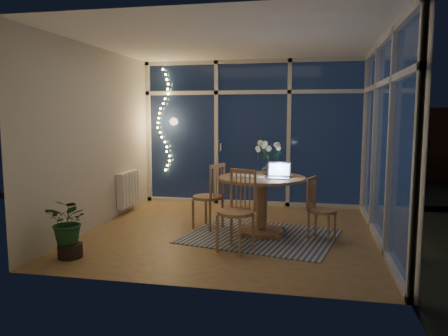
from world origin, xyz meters
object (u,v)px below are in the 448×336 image
at_px(dining_table, 262,206).
at_px(potted_plant, 69,225).
at_px(flower_vase, 268,167).
at_px(chair_front, 235,211).
at_px(laptop, 278,170).
at_px(chair_right, 322,209).
at_px(chair_left, 208,195).

distance_m(dining_table, potted_plant, 2.48).
xyz_separation_m(dining_table, potted_plant, (-2.04, -1.42, -0.02)).
bearing_deg(flower_vase, chair_front, -106.07).
bearing_deg(potted_plant, chair_front, 19.10).
bearing_deg(chair_front, laptop, 77.88).
xyz_separation_m(chair_right, potted_plant, (-2.84, -1.27, -0.04)).
bearing_deg(flower_vase, chair_right, -24.71).
xyz_separation_m(chair_left, potted_plant, (-1.24, -1.59, -0.10)).
distance_m(dining_table, chair_front, 0.82).
relative_size(chair_right, laptop, 2.74).
bearing_deg(dining_table, chair_front, -105.90).
relative_size(chair_right, flower_vase, 4.01).
relative_size(dining_table, chair_front, 1.18).
relative_size(chair_left, chair_right, 1.14).
xyz_separation_m(flower_vase, potted_plant, (-2.10, -1.62, -0.52)).
xyz_separation_m(chair_left, flower_vase, (0.86, 0.03, 0.42)).
distance_m(chair_left, chair_right, 1.63).
bearing_deg(chair_right, potted_plant, 134.54).
relative_size(laptop, potted_plant, 0.40).
bearing_deg(chair_right, chair_front, 142.49).
bearing_deg(dining_table, chair_right, -10.03).
height_order(chair_right, flower_vase, flower_vase).
bearing_deg(dining_table, laptop, -24.13).
distance_m(laptop, potted_plant, 2.68).
xyz_separation_m(dining_table, chair_left, (-0.80, 0.17, 0.08)).
bearing_deg(chair_front, chair_left, 142.22).
bearing_deg(chair_right, dining_table, 100.39).
relative_size(dining_table, potted_plant, 1.54).
distance_m(chair_right, potted_plant, 3.12).
distance_m(chair_right, laptop, 0.76).
relative_size(dining_table, chair_left, 1.22).
relative_size(chair_front, laptop, 3.22).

